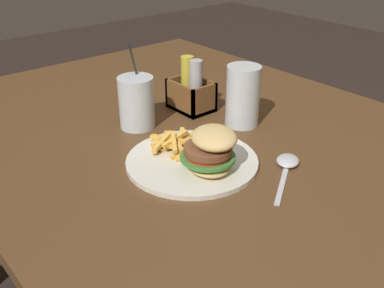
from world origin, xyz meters
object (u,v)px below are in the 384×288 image
meal_plate_near (199,155)px  condiment_caddy (191,91)px  beer_glass (243,98)px  juice_glass (137,104)px  spoon (287,163)px

meal_plate_near → condiment_caddy: bearing=143.0°
beer_glass → juice_glass: juice_glass is taller
meal_plate_near → beer_glass: (-0.09, 0.21, 0.04)m
condiment_caddy → beer_glass: bearing=12.7°
beer_glass → condiment_caddy: bearing=-167.3°
meal_plate_near → juice_glass: size_ratio=1.38×
meal_plate_near → juice_glass: juice_glass is taller
meal_plate_near → juice_glass: (-0.24, 0.01, 0.03)m
juice_glass → beer_glass: bearing=52.8°
meal_plate_near → beer_glass: beer_glass is taller
juice_glass → condiment_caddy: size_ratio=1.45×
spoon → beer_glass: bearing=38.0°
beer_glass → spoon: bearing=-19.6°
juice_glass → spoon: (0.35, 0.13, -0.05)m
spoon → condiment_caddy: size_ratio=1.25×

